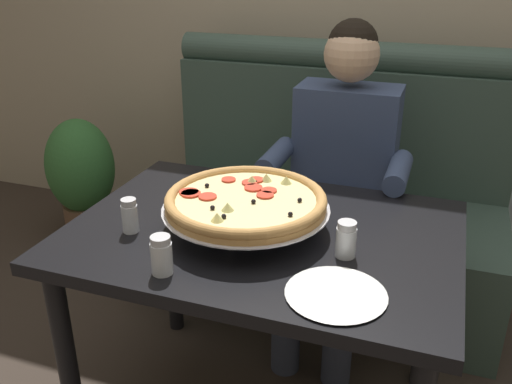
# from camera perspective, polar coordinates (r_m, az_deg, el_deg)

# --- Properties ---
(booth_bench) EXTENTS (1.58, 0.78, 1.13)m
(booth_bench) POSITION_cam_1_polar(r_m,az_deg,el_deg) (2.57, 7.03, -1.85)
(booth_bench) COLOR #384C42
(booth_bench) RESTS_ON ground_plane
(dining_table) EXTENTS (1.16, 0.82, 0.73)m
(dining_table) POSITION_cam_1_polar(r_m,az_deg,el_deg) (1.71, 0.67, -6.71)
(dining_table) COLOR black
(dining_table) RESTS_ON ground_plane
(diner_main) EXTENTS (0.54, 0.64, 1.27)m
(diner_main) POSITION_cam_1_polar(r_m,az_deg,el_deg) (2.19, 8.66, 2.23)
(diner_main) COLOR #2D3342
(diner_main) RESTS_ON ground_plane
(pizza) EXTENTS (0.50, 0.50, 0.12)m
(pizza) POSITION_cam_1_polar(r_m,az_deg,el_deg) (1.63, -1.07, -0.98)
(pizza) COLOR silver
(pizza) RESTS_ON dining_table
(shaker_pepper_flakes) EXTENTS (0.06, 0.06, 0.11)m
(shaker_pepper_flakes) POSITION_cam_1_polar(r_m,az_deg,el_deg) (1.45, -9.71, -6.71)
(shaker_pepper_flakes) COLOR white
(shaker_pepper_flakes) RESTS_ON dining_table
(shaker_oregano) EXTENTS (0.06, 0.06, 0.10)m
(shaker_oregano) POSITION_cam_1_polar(r_m,az_deg,el_deg) (1.52, 9.27, -5.09)
(shaker_oregano) COLOR white
(shaker_oregano) RESTS_ON dining_table
(shaker_parmesan) EXTENTS (0.05, 0.05, 0.10)m
(shaker_parmesan) POSITION_cam_1_polar(r_m,az_deg,el_deg) (1.67, -12.88, -2.62)
(shaker_parmesan) COLOR white
(shaker_parmesan) RESTS_ON dining_table
(plate_near_left) EXTENTS (0.25, 0.25, 0.02)m
(plate_near_left) POSITION_cam_1_polar(r_m,az_deg,el_deg) (1.37, 8.27, -10.16)
(plate_near_left) COLOR white
(plate_near_left) RESTS_ON dining_table
(potted_plant) EXTENTS (0.36, 0.36, 0.70)m
(potted_plant) POSITION_cam_1_polar(r_m,az_deg,el_deg) (3.11, -17.58, 1.63)
(potted_plant) COLOR brown
(potted_plant) RESTS_ON ground_plane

